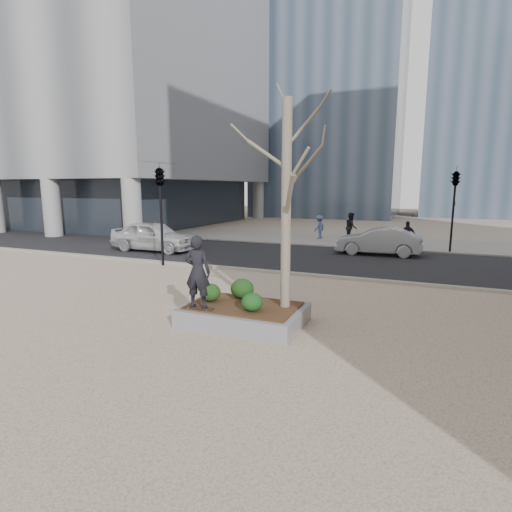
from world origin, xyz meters
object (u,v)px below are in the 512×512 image
at_px(police_car, 153,236).
at_px(skateboard, 199,309).
at_px(skateboarder, 198,272).
at_px(planter, 244,315).

bearing_deg(police_car, skateboard, -138.52).
xyz_separation_m(skateboard, skateboarder, (0.00, 0.00, 0.93)).
distance_m(skateboarder, police_car, 12.71).
height_order(skateboard, police_car, police_car).
bearing_deg(planter, skateboarder, -141.45).
relative_size(planter, skateboard, 3.85).
xyz_separation_m(skateboarder, police_car, (-8.46, 9.47, -0.59)).
distance_m(skateboard, police_car, 12.70).
height_order(planter, skateboard, skateboard).
relative_size(skateboarder, police_car, 0.38).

